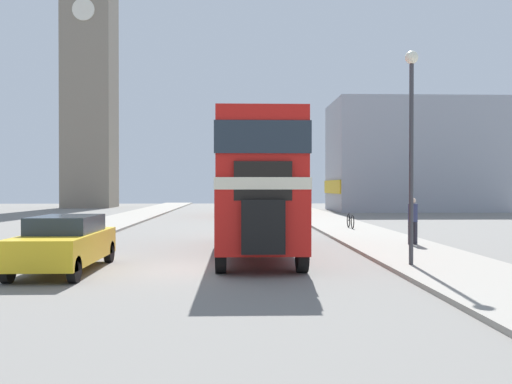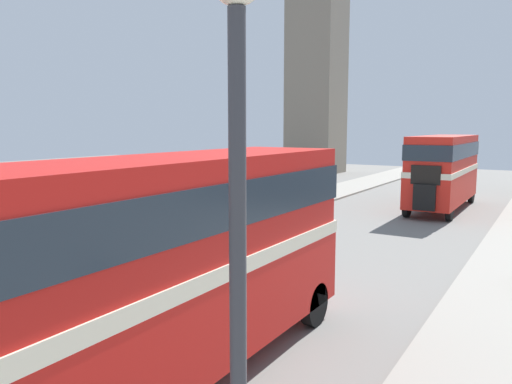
{
  "view_description": "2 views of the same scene",
  "coord_description": "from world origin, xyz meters",
  "px_view_note": "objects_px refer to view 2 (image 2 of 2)",
  "views": [
    {
      "loc": [
        0.91,
        -15.57,
        2.27
      ],
      "look_at": [
        1.55,
        3.7,
        2.08
      ],
      "focal_mm": 40.0,
      "sensor_mm": 36.0,
      "label": 1
    },
    {
      "loc": [
        7.52,
        -2.87,
        4.85
      ],
      "look_at": [
        0.0,
        9.5,
        2.97
      ],
      "focal_mm": 35.0,
      "sensor_mm": 36.0,
      "label": 2
    }
  ],
  "objects_px": {
    "double_decker_bus": "(161,256)",
    "street_lamp": "(238,259)",
    "bus_distant": "(444,166)",
    "church_tower": "(318,4)"
  },
  "relations": [
    {
      "from": "bus_distant",
      "to": "street_lamp",
      "type": "distance_m",
      "value": 28.34
    },
    {
      "from": "bus_distant",
      "to": "double_decker_bus",
      "type": "bearing_deg",
      "value": -90.47
    },
    {
      "from": "street_lamp",
      "to": "church_tower",
      "type": "relative_size",
      "value": 0.17
    },
    {
      "from": "bus_distant",
      "to": "street_lamp",
      "type": "height_order",
      "value": "street_lamp"
    },
    {
      "from": "bus_distant",
      "to": "church_tower",
      "type": "bearing_deg",
      "value": 132.17
    },
    {
      "from": "bus_distant",
      "to": "church_tower",
      "type": "distance_m",
      "value": 28.93
    },
    {
      "from": "bus_distant",
      "to": "church_tower",
      "type": "xyz_separation_m",
      "value": [
        -16.65,
        18.38,
        14.9
      ]
    },
    {
      "from": "bus_distant",
      "to": "street_lamp",
      "type": "relative_size",
      "value": 1.61
    },
    {
      "from": "double_decker_bus",
      "to": "bus_distant",
      "type": "distance_m",
      "value": 24.26
    },
    {
      "from": "double_decker_bus",
      "to": "street_lamp",
      "type": "xyz_separation_m",
      "value": [
        4.14,
        -3.78,
        1.38
      ]
    }
  ]
}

